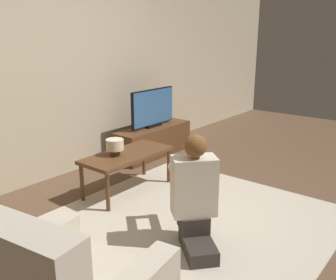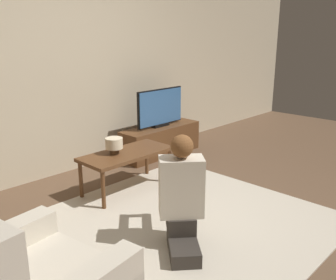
{
  "view_description": "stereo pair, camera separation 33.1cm",
  "coord_description": "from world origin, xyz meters",
  "px_view_note": "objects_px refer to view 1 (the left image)",
  "views": [
    {
      "loc": [
        -2.54,
        -1.73,
        1.65
      ],
      "look_at": [
        0.44,
        0.66,
        0.54
      ],
      "focal_mm": 40.0,
      "sensor_mm": 36.0,
      "label": 1
    },
    {
      "loc": [
        -2.33,
        -1.98,
        1.65
      ],
      "look_at": [
        0.44,
        0.66,
        0.54
      ],
      "focal_mm": 40.0,
      "sensor_mm": 36.0,
      "label": 2
    }
  ],
  "objects_px": {
    "tv": "(153,108)",
    "table_lamp": "(115,146)",
    "coffee_table": "(127,158)",
    "person_kneeling": "(194,193)"
  },
  "relations": [
    {
      "from": "tv",
      "to": "person_kneeling",
      "type": "height_order",
      "value": "same"
    },
    {
      "from": "coffee_table",
      "to": "table_lamp",
      "type": "xyz_separation_m",
      "value": [
        -0.12,
        0.05,
        0.15
      ]
    },
    {
      "from": "tv",
      "to": "table_lamp",
      "type": "bearing_deg",
      "value": -155.48
    },
    {
      "from": "tv",
      "to": "table_lamp",
      "type": "distance_m",
      "value": 1.38
    },
    {
      "from": "tv",
      "to": "coffee_table",
      "type": "height_order",
      "value": "tv"
    },
    {
      "from": "tv",
      "to": "table_lamp",
      "type": "height_order",
      "value": "tv"
    },
    {
      "from": "tv",
      "to": "coffee_table",
      "type": "relative_size",
      "value": 0.81
    },
    {
      "from": "tv",
      "to": "table_lamp",
      "type": "relative_size",
      "value": 4.5
    },
    {
      "from": "coffee_table",
      "to": "person_kneeling",
      "type": "bearing_deg",
      "value": -109.89
    },
    {
      "from": "tv",
      "to": "table_lamp",
      "type": "xyz_separation_m",
      "value": [
        -1.25,
        -0.57,
        -0.13
      ]
    }
  ]
}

